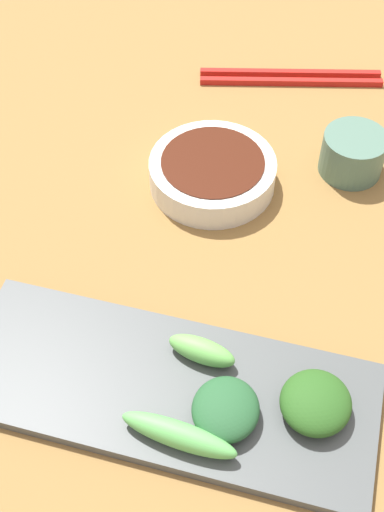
# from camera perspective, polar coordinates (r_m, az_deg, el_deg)

# --- Properties ---
(tabletop) EXTENTS (2.10, 2.10, 0.02)m
(tabletop) POSITION_cam_1_polar(r_m,az_deg,el_deg) (0.67, 0.17, -2.45)
(tabletop) COLOR olive
(tabletop) RESTS_ON ground
(sauce_bowl) EXTENTS (0.14, 0.14, 0.03)m
(sauce_bowl) POSITION_cam_1_polar(r_m,az_deg,el_deg) (0.74, 1.73, 7.10)
(sauce_bowl) COLOR silver
(sauce_bowl) RESTS_ON tabletop
(serving_plate) EXTENTS (0.14, 0.36, 0.01)m
(serving_plate) POSITION_cam_1_polar(r_m,az_deg,el_deg) (0.60, -2.18, -11.03)
(serving_plate) COLOR #494E4E
(serving_plate) RESTS_ON tabletop
(broccoli_leafy_0) EXTENTS (0.07, 0.07, 0.03)m
(broccoli_leafy_0) POSITION_cam_1_polar(r_m,az_deg,el_deg) (0.58, 10.35, -12.03)
(broccoli_leafy_0) COLOR #28561D
(broccoli_leafy_0) RESTS_ON serving_plate
(broccoli_stalk_1) EXTENTS (0.03, 0.06, 0.02)m
(broccoli_stalk_1) POSITION_cam_1_polar(r_m,az_deg,el_deg) (0.59, 0.82, -7.96)
(broccoli_stalk_1) COLOR #67B953
(broccoli_stalk_1) RESTS_ON serving_plate
(broccoli_stalk_2) EXTENTS (0.03, 0.10, 0.02)m
(broccoli_stalk_2) POSITION_cam_1_polar(r_m,az_deg,el_deg) (0.56, -1.12, -14.80)
(broccoli_stalk_2) COLOR #5DB758
(broccoli_stalk_2) RESTS_ON serving_plate
(broccoli_leafy_3) EXTENTS (0.06, 0.06, 0.02)m
(broccoli_leafy_3) POSITION_cam_1_polar(r_m,az_deg,el_deg) (0.57, 2.84, -12.73)
(broccoli_leafy_3) COLOR #25572F
(broccoli_leafy_3) RESTS_ON serving_plate
(chopsticks) EXTENTS (0.08, 0.23, 0.01)m
(chopsticks) POSITION_cam_1_polar(r_m,az_deg,el_deg) (0.90, 8.29, 14.62)
(chopsticks) COLOR #B31C16
(chopsticks) RESTS_ON tabletop
(tea_cup) EXTENTS (0.07, 0.07, 0.05)m
(tea_cup) POSITION_cam_1_polar(r_m,az_deg,el_deg) (0.77, 13.35, 8.36)
(tea_cup) COLOR #4D715F
(tea_cup) RESTS_ON tabletop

